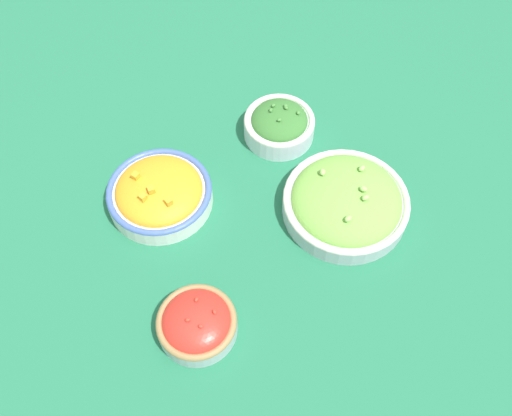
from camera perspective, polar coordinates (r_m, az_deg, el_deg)
name	(u,v)px	position (r m, az deg, el deg)	size (l,w,h in m)	color
ground_plane	(256,217)	(1.04, 0.00, -0.90)	(3.00, 3.00, 0.00)	#23704C
bowl_cherry_tomatoes	(197,323)	(0.92, -5.94, -11.37)	(0.13, 0.13, 0.06)	#B2C1CC
bowl_lettuce	(346,202)	(1.03, 8.98, 0.62)	(0.23, 0.23, 0.08)	#B2C1CC
bowl_squash	(160,193)	(1.05, -9.63, 1.51)	(0.19, 0.19, 0.07)	white
bowl_broccoli	(279,124)	(1.13, 2.34, 8.38)	(0.14, 0.14, 0.07)	silver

